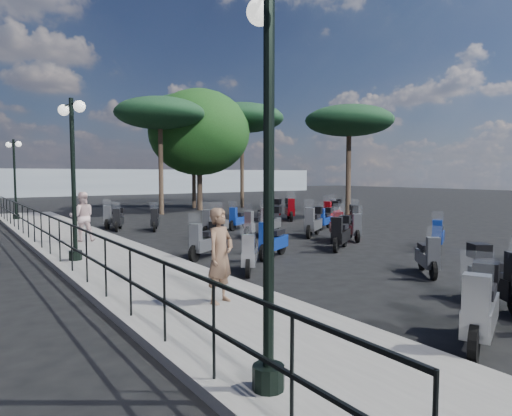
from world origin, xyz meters
TOP-DOWN VIEW (x-y plane):
  - ground at (0.00, 0.00)m, footprint 120.00×120.00m
  - sidewalk at (-6.50, 3.00)m, footprint 3.00×30.00m
  - railing at (-7.80, 2.80)m, footprint 0.04×26.04m
  - lamp_post_0 at (-7.45, -8.00)m, footprint 0.69×1.18m
  - lamp_post_1 at (-7.42, 0.75)m, footprint 0.48×1.23m
  - lamp_post_2 at (-7.30, 14.02)m, footprint 0.63×1.11m
  - woman at (-6.24, -4.87)m, footprint 0.72×0.61m
  - pedestrian_far at (-6.43, 4.15)m, footprint 0.91×0.76m
  - scooter_0 at (-4.08, -8.38)m, footprint 1.70×0.97m
  - scooter_1 at (-1.97, -7.49)m, footprint 1.10×1.57m
  - scooter_2 at (-4.12, -2.60)m, footprint 1.06×1.34m
  - scooter_3 at (-4.08, -0.27)m, footprint 1.51×1.03m
  - scooter_4 at (-1.67, 3.56)m, footprint 1.57×0.98m
  - scooter_5 at (-4.12, 8.69)m, footprint 1.03×1.44m
  - scooter_7 at (-0.73, -5.19)m, footprint 1.10×1.23m
  - scooter_8 at (0.20, -1.34)m, footprint 1.54×1.11m
  - scooter_9 at (-2.48, -1.31)m, footprint 1.55×0.99m
  - scooter_10 at (-2.33, 2.23)m, footprint 1.04×1.66m
  - scooter_11 at (-2.82, 6.74)m, footprint 0.86×1.46m
  - scooter_13 at (2.78, -3.09)m, footprint 1.43×0.93m
  - scooter_14 at (1.42, 0.10)m, footprint 1.17×1.46m
  - scooter_15 at (1.53, 1.49)m, footprint 1.61×1.23m
  - scooter_16 at (-0.34, 2.69)m, footprint 1.52×0.93m
  - scooter_17 at (0.31, 5.01)m, footprint 1.44×0.93m
  - scooter_20 at (2.04, -0.15)m, footprint 0.99×1.42m
  - scooter_21 at (3.51, 2.97)m, footprint 1.39×0.91m
  - scooter_22 at (4.68, 6.92)m, footprint 1.16×1.67m
  - scooter_23 at (3.57, 6.96)m, footprint 1.66×1.15m
  - scooter_27 at (4.91, 2.60)m, footprint 1.25×1.35m
  - scooter_28 at (5.29, 4.42)m, footprint 1.66×1.02m
  - scooter_29 at (7.43, 6.38)m, footprint 1.51×1.07m
  - scooter_30 at (-4.09, 7.71)m, footprint 0.86×1.46m
  - scooter_32 at (0.34, 2.64)m, footprint 1.61×1.23m
  - broadleaf_tree at (3.98, 15.80)m, footprint 6.75×6.75m
  - pine_0 at (4.51, 17.72)m, footprint 6.25×6.25m
  - pine_1 at (7.65, 16.22)m, footprint 6.00×6.00m
  - pine_2 at (0.50, 14.05)m, footprint 5.33×5.33m
  - pine_3 at (8.68, 6.66)m, footprint 4.95×4.95m
  - distant_hills at (0.00, 45.00)m, footprint 70.00×8.00m

SIDE VIEW (x-z plane):
  - ground at x=0.00m, z-range 0.00..0.00m
  - sidewalk at x=-6.50m, z-range 0.00..0.15m
  - scooter_7 at x=-0.73m, z-range -0.19..1.05m
  - scooter_13 at x=2.78m, z-range -0.19..1.08m
  - scooter_17 at x=0.31m, z-range -0.20..1.08m
  - scooter_2 at x=-4.12m, z-range -0.20..1.08m
  - scooter_20 at x=2.04m, z-range -0.20..1.10m
  - scooter_21 at x=3.51m, z-range -0.15..1.07m
  - scooter_5 at x=-4.12m, z-range -0.20..1.12m
  - scooter_11 at x=-2.82m, z-range -0.15..1.09m
  - scooter_30 at x=-4.09m, z-range -0.15..1.09m
  - scooter_9 at x=-2.48m, z-range -0.21..1.16m
  - scooter_4 at x=-1.67m, z-range -0.21..1.16m
  - scooter_14 at x=1.42m, z-range -0.21..1.19m
  - scooter_16 at x=-0.34m, z-range -0.16..1.15m
  - scooter_27 at x=4.91m, z-range -0.16..1.17m
  - scooter_3 at x=-4.08m, z-range -0.17..1.18m
  - scooter_10 at x=-2.33m, z-range -0.22..1.24m
  - scooter_29 at x=7.43m, z-range -0.17..1.19m
  - scooter_8 at x=0.20m, z-range -0.17..1.22m
  - scooter_1 at x=-1.97m, z-range -0.17..1.23m
  - scooter_28 at x=5.29m, z-range -0.18..1.26m
  - scooter_0 at x=-4.08m, z-range -0.18..1.27m
  - scooter_15 at x=1.53m, z-range -0.18..1.30m
  - scooter_32 at x=0.34m, z-range -0.18..1.30m
  - scooter_23 at x=3.57m, z-range -0.18..1.30m
  - scooter_22 at x=4.68m, z-range -0.18..1.31m
  - railing at x=-7.80m, z-range 0.35..1.45m
  - pedestrian_far at x=-6.43m, z-range 0.15..1.82m
  - woman at x=-6.24m, z-range 0.15..1.82m
  - distant_hills at x=0.00m, z-range 0.00..3.00m
  - lamp_post_2 at x=-7.30m, z-range 0.43..4.43m
  - lamp_post_1 at x=-7.42m, z-range 0.45..4.67m
  - lamp_post_0 at x=-7.45m, z-range 0.45..4.75m
  - broadleaf_tree at x=3.98m, z-range 1.16..9.24m
  - pine_3 at x=8.68m, z-range 2.25..8.52m
  - pine_2 at x=0.50m, z-range 2.52..9.47m
  - pine_1 at x=7.65m, z-range 2.68..10.19m
  - pine_0 at x=4.51m, z-range 2.93..11.01m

